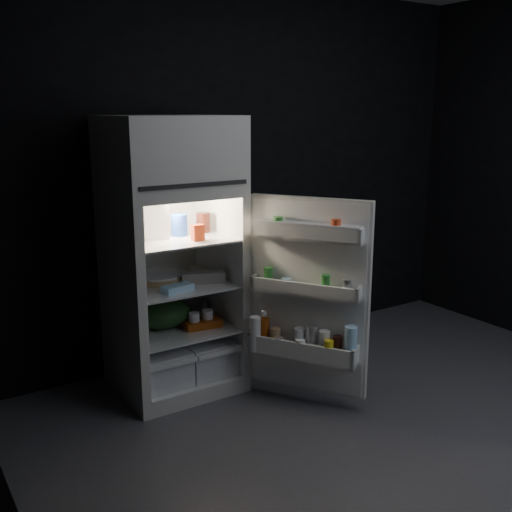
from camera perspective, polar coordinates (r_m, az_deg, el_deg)
floor at (r=3.67m, az=13.88°, el=-16.26°), size 4.00×3.40×0.00m
wall_back at (r=4.53m, az=-0.93°, el=7.89°), size 4.00×0.00×2.70m
wall_left at (r=2.22m, az=-22.24°, el=0.76°), size 0.00×3.40×2.70m
refrigerator at (r=3.89m, az=-8.16°, el=0.89°), size 0.76×0.71×1.78m
fridge_door at (r=3.67m, az=4.86°, el=-4.27°), size 0.55×0.71×1.22m
milk_jug at (r=3.80m, az=-9.64°, el=3.47°), size 0.18×0.18×0.24m
mayo_jar at (r=3.86m, az=-7.33°, el=2.95°), size 0.12×0.12×0.14m
jam_jar at (r=3.96m, az=-5.04°, el=3.20°), size 0.12×0.12×0.13m
amber_bottle at (r=3.84m, az=-12.47°, el=3.29°), size 0.12×0.12×0.22m
small_carton at (r=3.71m, az=-5.58°, el=2.24°), size 0.07×0.06×0.10m
egg_carton at (r=3.88m, az=-5.06°, el=-2.01°), size 0.30×0.20×0.07m
pie at (r=3.94m, az=-9.16°, el=-2.10°), size 0.36×0.36×0.04m
flat_package at (r=3.71m, az=-7.49°, el=-3.05°), size 0.20×0.12×0.04m
wrapped_pkg at (r=4.09m, az=-5.69°, el=-1.36°), size 0.12×0.11×0.05m
produce_bag at (r=3.97m, az=-8.87°, el=-5.37°), size 0.46×0.43×0.20m
yogurt_tray at (r=3.96m, az=-5.12°, el=-6.41°), size 0.26×0.16×0.05m
small_can_red at (r=4.17m, az=-7.22°, el=-5.13°), size 0.08×0.08×0.09m
small_can_silver at (r=4.22m, az=-5.01°, el=-4.84°), size 0.08×0.08×0.09m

